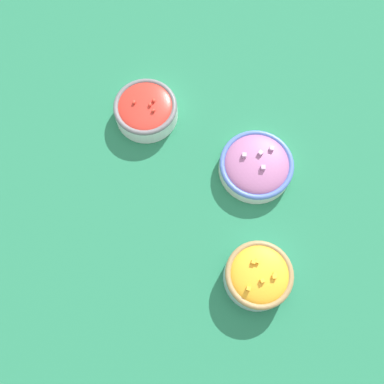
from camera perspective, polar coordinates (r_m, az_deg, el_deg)
name	(u,v)px	position (r m, az deg, el deg)	size (l,w,h in m)	color
ground_plane	(192,196)	(0.93, 0.00, -0.59)	(3.00, 3.00, 0.00)	#23704C
bowl_squash	(258,276)	(0.86, 8.83, -10.95)	(0.13, 0.13, 0.07)	#B2C1CC
bowl_cherry_tomatoes	(146,109)	(0.99, -6.19, 10.91)	(0.14, 0.14, 0.06)	white
bowl_red_onion	(256,165)	(0.94, 8.56, 3.52)	(0.16, 0.16, 0.06)	silver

